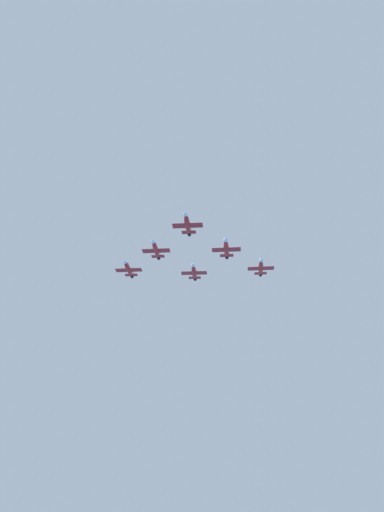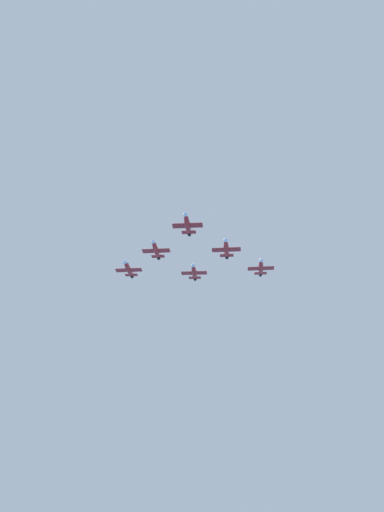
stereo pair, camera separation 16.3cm
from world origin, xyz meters
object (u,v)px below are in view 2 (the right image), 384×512
jet_left_outer (261,267)px  jet_left_wingman (226,248)px  jet_lead (187,224)px  jet_right_outer (128,269)px  jet_slot_rear (194,272)px  jet_right_wingman (156,250)px

jet_left_outer → jet_left_wingman: bearing=-39.6°
jet_lead → jet_right_outer: (24.41, 24.63, -2.74)m
jet_slot_rear → jet_right_outer: bearing=-91.1°
jet_left_outer → jet_right_outer: (-3.83, 44.76, 0.86)m
jet_right_wingman → jet_slot_rear: bearing=139.8°
jet_left_outer → jet_right_outer: jet_right_outer is taller
jet_left_outer → jet_slot_rear: (-1.92, 22.38, -0.96)m
jet_right_outer → jet_left_wingman: bearing=69.0°
jet_lead → jet_right_wingman: bearing=-139.6°
jet_lead → jet_slot_rear: 26.82m
jet_lead → jet_left_outer: size_ratio=1.04×
jet_right_wingman → jet_slot_rear: size_ratio=1.03×
jet_slot_rear → jet_left_outer: bearing=88.9°
jet_lead → jet_left_outer: (28.25, -20.12, -3.61)m
jet_right_wingman → jet_left_outer: jet_right_wingman is taller
jet_right_wingman → jet_right_outer: bearing=-139.5°
jet_lead → jet_right_wingman: 17.44m
jet_right_wingman → jet_left_wingman: bearing=90.2°
jet_left_wingman → jet_right_outer: (10.29, 34.70, -0.43)m
jet_right_wingman → jet_left_outer: (16.04, -32.44, -1.70)m
jet_right_wingman → jet_left_outer: 36.23m
jet_right_outer → jet_slot_rear: bearing=90.5°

